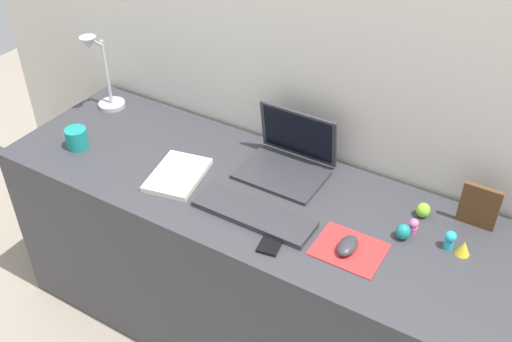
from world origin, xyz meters
The scene contains 17 objects.
ground_plane centered at (0.00, 0.00, 0.00)m, with size 6.00×6.00×0.00m, color gray.
back_wall centered at (0.00, 0.35, 0.78)m, with size 3.07×0.05×1.55m, color silver.
desk centered at (0.00, 0.00, 0.37)m, with size 1.87×0.61×0.74m, color #38383D.
laptop centered at (0.05, 0.18, 0.79)m, with size 0.30×0.25×0.21m.
keyboard centered at (0.08, -0.11, 0.75)m, with size 0.41×0.13×0.02m, color #333338.
mousepad centered at (0.41, -0.09, 0.74)m, with size 0.21×0.17×0.00m, color red.
mouse centered at (0.41, -0.10, 0.76)m, with size 0.06×0.10×0.03m, color #333338.
cell_phone centered at (0.19, -0.18, 0.74)m, with size 0.06×0.13×0.01m, color black.
desk_lamp centered at (-0.80, 0.15, 0.90)m, with size 0.11×0.15×0.34m.
notebook_pad centered at (-0.26, -0.07, 0.75)m, with size 0.17×0.24×0.02m, color silver.
picture_frame centered at (0.71, 0.22, 0.81)m, with size 0.12×0.02×0.15m, color brown.
coffee_mug centered at (-0.70, -0.11, 0.78)m, with size 0.08×0.08×0.08m, color teal.
toy_figurine_lime centered at (0.55, 0.17, 0.77)m, with size 0.05×0.05×0.05m, color #8CDB33.
toy_figurine_cyan centered at (0.67, 0.07, 0.77)m, with size 0.04×0.04×0.06m.
toy_figurine_pink centered at (0.55, 0.08, 0.77)m, with size 0.03×0.03×0.05m.
toy_figurine_yellow centered at (0.71, 0.07, 0.76)m, with size 0.04×0.04×0.05m, color yellow.
toy_figurine_teal centered at (0.53, 0.04, 0.77)m, with size 0.05×0.05×0.05m, color teal.
Camera 1 is at (0.84, -1.36, 2.02)m, focal length 41.62 mm.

